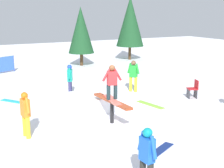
# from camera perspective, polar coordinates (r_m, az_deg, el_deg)

# --- Properties ---
(ground_plane) EXTENTS (60.00, 60.00, 0.00)m
(ground_plane) POSITION_cam_1_polar(r_m,az_deg,el_deg) (11.69, -0.00, -7.11)
(ground_plane) COLOR white
(rail_feature) EXTENTS (2.34, 0.41, 0.89)m
(rail_feature) POSITION_cam_1_polar(r_m,az_deg,el_deg) (11.46, -0.00, -3.62)
(rail_feature) COLOR black
(rail_feature) RESTS_ON ground
(snow_kicker_ramp) EXTENTS (1.88, 1.60, 0.66)m
(snow_kicker_ramp) POSITION_cam_1_polar(r_m,az_deg,el_deg) (13.13, -4.14, -3.34)
(snow_kicker_ramp) COLOR white
(snow_kicker_ramp) RESTS_ON ground
(main_rider_on_rail) EXTENTS (1.46, 0.75, 1.30)m
(main_rider_on_rail) POSITION_cam_1_polar(r_m,az_deg,el_deg) (11.25, -0.00, 0.18)
(main_rider_on_rail) COLOR #EE6859
(main_rider_on_rail) RESTS_ON rail_feature
(bystander_blue) EXTENTS (0.68, 0.24, 1.53)m
(bystander_blue) POSITION_cam_1_polar(r_m,az_deg,el_deg) (7.32, 6.40, -12.88)
(bystander_blue) COLOR #292924
(bystander_blue) RESTS_ON ground
(bystander_orange) EXTENTS (0.68, 0.27, 1.53)m
(bystander_orange) POSITION_cam_1_polar(r_m,az_deg,el_deg) (10.54, -15.54, -4.98)
(bystander_orange) COLOR gold
(bystander_orange) RESTS_ON ground
(bystander_teal) EXTENTS (0.63, 0.38, 1.54)m
(bystander_teal) POSITION_cam_1_polar(r_m,az_deg,el_deg) (15.27, -7.70, 1.02)
(bystander_teal) COLOR navy
(bystander_teal) RESTS_ON ground
(bystander_green) EXTENTS (0.62, 0.45, 1.62)m
(bystander_green) POSITION_cam_1_polar(r_m,az_deg,el_deg) (15.91, 3.93, 1.77)
(bystander_green) COLOR yellow
(bystander_green) RESTS_ON ground
(loose_snowboard_lime) EXTENTS (1.54, 0.57, 0.02)m
(loose_snowboard_lime) POSITION_cam_1_polar(r_m,az_deg,el_deg) (13.94, 7.03, -3.77)
(loose_snowboard_lime) COLOR #8FD739
(loose_snowboard_lime) RESTS_ON ground
(loose_snowboard_navy) EXTENTS (0.87, 1.39, 0.02)m
(loose_snowboard_navy) POSITION_cam_1_polar(r_m,az_deg,el_deg) (9.56, 8.57, -12.03)
(loose_snowboard_navy) COLOR navy
(loose_snowboard_navy) RESTS_ON ground
(loose_snowboard_cyan) EXTENTS (1.27, 1.03, 0.02)m
(loose_snowboard_cyan) POSITION_cam_1_polar(r_m,az_deg,el_deg) (15.02, -17.57, -3.05)
(loose_snowboard_cyan) COLOR #1EBDC8
(loose_snowboard_cyan) RESTS_ON ground
(folding_chair) EXTENTS (0.56, 0.56, 0.88)m
(folding_chair) POSITION_cam_1_polar(r_m,az_deg,el_deg) (15.30, 14.62, -1.00)
(folding_chair) COLOR #3F3F44
(folding_chair) RESTS_ON ground
(pine_tree_near) EXTENTS (2.31, 2.31, 5.24)m
(pine_tree_near) POSITION_cam_1_polar(r_m,az_deg,el_deg) (26.48, 3.34, 11.34)
(pine_tree_near) COLOR #4C331E
(pine_tree_near) RESTS_ON ground
(pine_tree_far) EXTENTS (1.92, 1.92, 4.37)m
(pine_tree_far) POSITION_cam_1_polar(r_m,az_deg,el_deg) (23.60, -5.71, 9.77)
(pine_tree_far) COLOR #4C331E
(pine_tree_far) RESTS_ON ground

